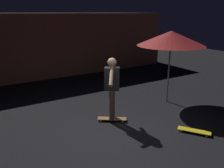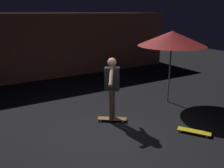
{
  "view_description": "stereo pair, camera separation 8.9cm",
  "coord_description": "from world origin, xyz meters",
  "px_view_note": "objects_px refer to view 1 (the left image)",
  "views": [
    {
      "loc": [
        -2.61,
        -4.17,
        2.84
      ],
      "look_at": [
        0.44,
        0.83,
        1.05
      ],
      "focal_mm": 37.78,
      "sensor_mm": 36.0,
      "label": 1
    },
    {
      "loc": [
        -2.54,
        -4.22,
        2.84
      ],
      "look_at": [
        0.44,
        0.83,
        1.05
      ],
      "focal_mm": 37.78,
      "sensor_mm": 36.0,
      "label": 2
    }
  ],
  "objects_px": {
    "patio_umbrella": "(171,38)",
    "skateboard_ridden": "(112,119)",
    "skateboard_spare": "(194,131)",
    "skater": "(112,84)"
  },
  "relations": [
    {
      "from": "patio_umbrella",
      "to": "skateboard_ridden",
      "type": "bearing_deg",
      "value": -172.4
    },
    {
      "from": "skateboard_ridden",
      "to": "skateboard_spare",
      "type": "relative_size",
      "value": 0.99
    },
    {
      "from": "patio_umbrella",
      "to": "skateboard_spare",
      "type": "bearing_deg",
      "value": -116.26
    },
    {
      "from": "skateboard_ridden",
      "to": "skateboard_spare",
      "type": "height_order",
      "value": "same"
    },
    {
      "from": "skater",
      "to": "patio_umbrella",
      "type": "bearing_deg",
      "value": 7.6
    },
    {
      "from": "patio_umbrella",
      "to": "skateboard_ridden",
      "type": "xyz_separation_m",
      "value": [
        -2.32,
        -0.31,
        -2.02
      ]
    },
    {
      "from": "patio_umbrella",
      "to": "skater",
      "type": "relative_size",
      "value": 1.38
    },
    {
      "from": "patio_umbrella",
      "to": "skateboard_ridden",
      "type": "distance_m",
      "value": 3.09
    },
    {
      "from": "skateboard_spare",
      "to": "skater",
      "type": "height_order",
      "value": "skater"
    },
    {
      "from": "patio_umbrella",
      "to": "skateboard_spare",
      "type": "relative_size",
      "value": 3.04
    }
  ]
}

